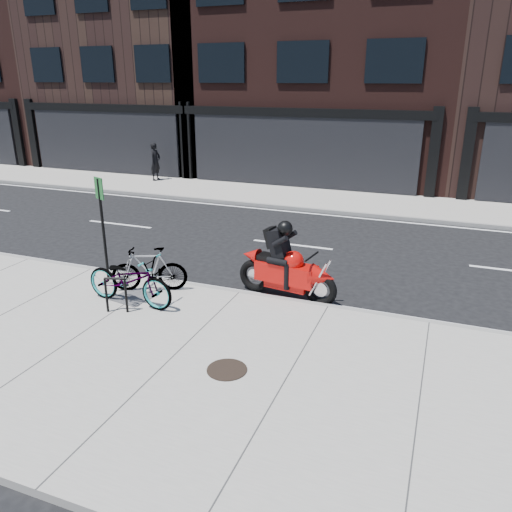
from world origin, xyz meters
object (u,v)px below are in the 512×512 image
at_px(bike_rack, 116,292).
at_px(sign_post, 102,220).
at_px(bicycle_rear, 149,269).
at_px(motorcycle, 291,268).
at_px(bicycle_front, 129,280).
at_px(manhole_cover, 227,370).
at_px(utility_grate, 134,297).
at_px(pedestrian, 155,161).

relative_size(bike_rack, sign_post, 0.31).
distance_m(bicycle_rear, motorcycle, 3.11).
bearing_deg(bicycle_front, bike_rack, 179.50).
height_order(manhole_cover, utility_grate, same).
bearing_deg(bike_rack, bicycle_rear, 88.64).
bearing_deg(bicycle_rear, sign_post, -122.21).
height_order(pedestrian, sign_post, sign_post).
relative_size(bicycle_rear, sign_post, 0.69).
relative_size(bike_rack, manhole_cover, 1.14).
xyz_separation_m(bicycle_front, pedestrian, (-6.72, 11.87, 0.32)).
distance_m(utility_grate, sign_post, 1.94).
xyz_separation_m(bike_rack, manhole_cover, (2.94, -1.16, -0.43)).
bearing_deg(sign_post, pedestrian, 139.45).
distance_m(bicycle_front, utility_grate, 0.62).
bearing_deg(bicycle_front, motorcycle, -56.29).
bearing_deg(motorcycle, manhole_cover, -82.16).
distance_m(manhole_cover, utility_grate, 3.58).
bearing_deg(sign_post, utility_grate, -7.11).
relative_size(motorcycle, pedestrian, 1.38).
relative_size(bicycle_front, bicycle_rear, 1.23).
bearing_deg(bike_rack, utility_grate, 98.78).
xyz_separation_m(motorcycle, sign_post, (-4.22, -0.79, 0.85)).
relative_size(bicycle_front, motorcycle, 0.87).
distance_m(bicycle_front, sign_post, 1.82).
bearing_deg(bicycle_front, utility_grate, 30.01).
relative_size(bicycle_rear, motorcycle, 0.71).
height_order(bike_rack, bicycle_rear, bicycle_rear).
height_order(bike_rack, motorcycle, motorcycle).
bearing_deg(bicycle_rear, utility_grate, -40.07).
distance_m(pedestrian, utility_grate, 13.35).
xyz_separation_m(motorcycle, manhole_cover, (-0.03, -3.32, -0.58)).
relative_size(bicycle_front, pedestrian, 1.20).
bearing_deg(bike_rack, motorcycle, 35.93).
bearing_deg(pedestrian, sign_post, -151.20).
height_order(bicycle_rear, pedestrian, pedestrian).
bearing_deg(manhole_cover, pedestrian, 125.60).
xyz_separation_m(pedestrian, manhole_cover, (9.64, -13.46, -0.85)).
bearing_deg(bicycle_front, bicycle_rear, 3.56).
distance_m(bicycle_rear, sign_post, 1.59).
bearing_deg(utility_grate, pedestrian, 119.60).
xyz_separation_m(manhole_cover, utility_grate, (-3.05, 1.87, 0.00)).
distance_m(manhole_cover, sign_post, 5.10).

